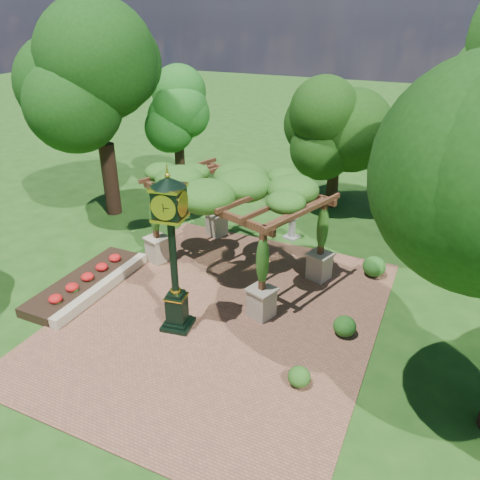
% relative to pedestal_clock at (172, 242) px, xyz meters
% --- Properties ---
extents(ground, '(120.00, 120.00, 0.00)m').
position_rel_pedestal_clock_xyz_m(ground, '(1.01, 0.16, -3.13)').
color(ground, '#1E4714').
rests_on(ground, ground).
extents(brick_plaza, '(10.00, 12.00, 0.04)m').
position_rel_pedestal_clock_xyz_m(brick_plaza, '(1.01, 1.16, -3.11)').
color(brick_plaza, brown).
rests_on(brick_plaza, ground).
extents(border_wall, '(0.35, 5.00, 0.40)m').
position_rel_pedestal_clock_xyz_m(border_wall, '(-3.59, 0.66, -2.93)').
color(border_wall, '#C6B793').
rests_on(border_wall, ground).
extents(flower_bed, '(1.50, 5.00, 0.36)m').
position_rel_pedestal_clock_xyz_m(flower_bed, '(-4.49, 0.66, -2.95)').
color(flower_bed, red).
rests_on(flower_bed, ground).
extents(pedestal_clock, '(1.18, 1.18, 5.24)m').
position_rel_pedestal_clock_xyz_m(pedestal_clock, '(0.00, 0.00, 0.00)').
color(pedestal_clock, black).
rests_on(pedestal_clock, brick_plaza).
extents(pergola, '(7.45, 5.90, 4.09)m').
position_rel_pedestal_clock_xyz_m(pergola, '(0.13, 4.18, 0.22)').
color(pergola, tan).
rests_on(pergola, brick_plaza).
extents(sundial, '(0.72, 0.72, 1.08)m').
position_rel_pedestal_clock_xyz_m(sundial, '(1.21, 7.82, -2.66)').
color(sundial, gray).
rests_on(sundial, ground).
extents(shrub_front, '(0.82, 0.82, 0.57)m').
position_rel_pedestal_clock_xyz_m(shrub_front, '(4.43, -0.88, -2.80)').
color(shrub_front, '#275819').
rests_on(shrub_front, brick_plaza).
extents(shrub_mid, '(0.96, 0.96, 0.66)m').
position_rel_pedestal_clock_xyz_m(shrub_mid, '(5.04, 1.83, -2.76)').
color(shrub_mid, '#225919').
rests_on(shrub_mid, brick_plaza).
extents(shrub_back, '(0.93, 0.93, 0.79)m').
position_rel_pedestal_clock_xyz_m(shrub_back, '(5.20, 5.96, -2.70)').
color(shrub_back, '#225B1A').
rests_on(shrub_back, brick_plaza).
extents(tree_west_near, '(5.17, 5.17, 9.19)m').
position_rel_pedestal_clock_xyz_m(tree_west_near, '(-7.97, 6.85, 3.18)').
color(tree_west_near, black).
rests_on(tree_west_near, ground).
extents(tree_west_far, '(3.06, 3.06, 6.36)m').
position_rel_pedestal_clock_xyz_m(tree_west_far, '(-7.22, 12.13, 1.21)').
color(tree_west_far, black).
rests_on(tree_west_far, ground).
extents(tree_north, '(3.79, 3.79, 6.09)m').
position_rel_pedestal_clock_xyz_m(tree_north, '(1.81, 12.38, 1.05)').
color(tree_north, '#312013').
rests_on(tree_north, ground).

